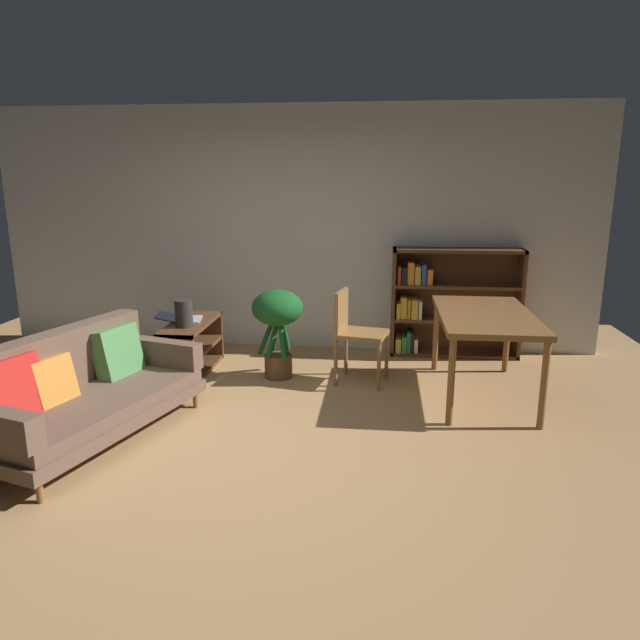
# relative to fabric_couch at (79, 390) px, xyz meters

# --- Properties ---
(ground_plane) EXTENTS (8.16, 8.16, 0.00)m
(ground_plane) POSITION_rel_fabric_couch_xyz_m (1.22, -0.06, -0.38)
(ground_plane) COLOR tan
(back_wall_panel) EXTENTS (6.80, 0.10, 2.70)m
(back_wall_panel) POSITION_rel_fabric_couch_xyz_m (1.22, 2.64, 0.97)
(back_wall_panel) COLOR silver
(back_wall_panel) RESTS_ON ground_plane
(fabric_couch) EXTENTS (1.30, 1.95, 0.80)m
(fabric_couch) POSITION_rel_fabric_couch_xyz_m (0.00, 0.00, 0.00)
(fabric_couch) COLOR brown
(fabric_couch) RESTS_ON ground_plane
(media_console) EXTENTS (0.37, 1.00, 0.52)m
(media_console) POSITION_rel_fabric_couch_xyz_m (0.34, 1.56, -0.11)
(media_console) COLOR #56351E
(media_console) RESTS_ON ground_plane
(open_laptop) EXTENTS (0.49, 0.39, 0.07)m
(open_laptop) POSITION_rel_fabric_couch_xyz_m (0.24, 1.60, 0.17)
(open_laptop) COLOR silver
(open_laptop) RESTS_ON media_console
(desk_speaker) EXTENTS (0.17, 0.17, 0.26)m
(desk_speaker) POSITION_rel_fabric_couch_xyz_m (0.35, 1.37, 0.28)
(desk_speaker) COLOR #2D2823
(desk_speaker) RESTS_ON media_console
(potted_floor_plant) EXTENTS (0.50, 0.50, 0.88)m
(potted_floor_plant) POSITION_rel_fabric_couch_xyz_m (1.24, 1.50, 0.22)
(potted_floor_plant) COLOR brown
(potted_floor_plant) RESTS_ON ground_plane
(dining_table) EXTENTS (0.81, 1.49, 0.77)m
(dining_table) POSITION_rel_fabric_couch_xyz_m (3.15, 1.21, 0.32)
(dining_table) COLOR brown
(dining_table) RESTS_ON ground_plane
(dining_chair_near) EXTENTS (0.52, 0.48, 0.89)m
(dining_chair_near) POSITION_rel_fabric_couch_xyz_m (1.99, 1.45, 0.14)
(dining_chair_near) COLOR olive
(dining_chair_near) RESTS_ON ground_plane
(bookshelf) EXTENTS (1.39, 0.30, 1.18)m
(bookshelf) POSITION_rel_fabric_couch_xyz_m (2.95, 2.47, 0.21)
(bookshelf) COLOR #56351E
(bookshelf) RESTS_ON ground_plane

